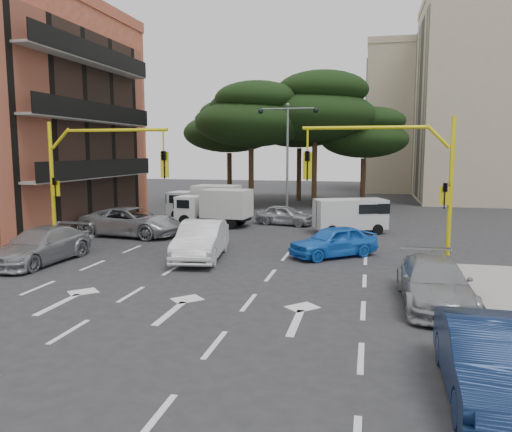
% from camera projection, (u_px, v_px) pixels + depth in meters
% --- Properties ---
extents(ground, '(120.00, 120.00, 0.00)m').
position_uv_depth(ground, '(220.00, 273.00, 19.39)').
color(ground, '#28282B').
rests_on(ground, ground).
extents(median_strip, '(1.40, 6.00, 0.15)m').
position_uv_depth(median_strip, '(287.00, 217.00, 34.85)').
color(median_strip, gray).
rests_on(median_strip, ground).
extents(apartment_beige_far, '(16.20, 12.15, 16.70)m').
position_uv_depth(apartment_beige_far, '(437.00, 119.00, 57.98)').
color(apartment_beige_far, tan).
rests_on(apartment_beige_far, ground).
extents(pine_left_near, '(9.15, 9.15, 10.23)m').
position_uv_depth(pine_left_near, '(252.00, 115.00, 40.50)').
color(pine_left_near, '#382616').
rests_on(pine_left_near, ground).
extents(pine_center, '(9.98, 9.98, 11.16)m').
position_uv_depth(pine_center, '(316.00, 107.00, 41.24)').
color(pine_center, '#382616').
rests_on(pine_center, ground).
extents(pine_left_far, '(8.32, 8.32, 9.30)m').
position_uv_depth(pine_left_far, '(230.00, 126.00, 45.12)').
color(pine_left_far, '#382616').
rests_on(pine_left_far, ground).
extents(pine_right, '(7.49, 7.49, 8.37)m').
position_uv_depth(pine_right, '(365.00, 133.00, 42.56)').
color(pine_right, '#382616').
rests_on(pine_right, ground).
extents(pine_back, '(9.15, 9.15, 10.23)m').
position_uv_depth(pine_back, '(300.00, 119.00, 46.60)').
color(pine_back, '#382616').
rests_on(pine_back, ground).
extents(signal_mast_right, '(5.79, 0.37, 6.00)m').
position_uv_depth(signal_mast_right, '(402.00, 172.00, 19.31)').
color(signal_mast_right, yellow).
rests_on(signal_mast_right, ground).
extents(signal_mast_left, '(5.79, 0.37, 6.00)m').
position_uv_depth(signal_mast_left, '(87.00, 169.00, 22.31)').
color(signal_mast_left, yellow).
rests_on(signal_mast_left, ground).
extents(street_lamp_center, '(4.16, 0.36, 7.77)m').
position_uv_depth(street_lamp_center, '(288.00, 140.00, 34.15)').
color(street_lamp_center, slate).
rests_on(street_lamp_center, median_strip).
extents(car_white_hatch, '(2.44, 5.22, 1.66)m').
position_uv_depth(car_white_hatch, '(201.00, 240.00, 21.77)').
color(car_white_hatch, silver).
rests_on(car_white_hatch, ground).
extents(car_blue_compact, '(4.21, 3.85, 1.39)m').
position_uv_depth(car_blue_compact, '(333.00, 241.00, 22.22)').
color(car_blue_compact, blue).
rests_on(car_blue_compact, ground).
extents(car_silver_wagon, '(2.34, 5.20, 1.48)m').
position_uv_depth(car_silver_wagon, '(41.00, 245.00, 21.02)').
color(car_silver_wagon, '#919399').
rests_on(car_silver_wagon, ground).
extents(car_silver_cross_a, '(6.01, 3.31, 1.59)m').
position_uv_depth(car_silver_cross_a, '(132.00, 222.00, 27.66)').
color(car_silver_cross_a, '#9C9FA4').
rests_on(car_silver_cross_a, ground).
extents(car_silver_cross_b, '(3.95, 2.29, 1.27)m').
position_uv_depth(car_silver_cross_b, '(285.00, 215.00, 31.80)').
color(car_silver_cross_b, '#A1A4A9').
rests_on(car_silver_cross_b, ground).
extents(car_navy_parked, '(1.64, 4.54, 1.49)m').
position_uv_depth(car_navy_parked, '(489.00, 361.00, 9.48)').
color(car_navy_parked, '#0C1A3C').
rests_on(car_navy_parked, ground).
extents(car_silver_parked, '(2.11, 4.94, 1.42)m').
position_uv_depth(car_silver_parked, '(434.00, 282.00, 15.25)').
color(car_silver_parked, gray).
rests_on(car_silver_parked, ground).
extents(van_white, '(4.37, 3.15, 1.99)m').
position_uv_depth(van_white, '(350.00, 216.00, 28.62)').
color(van_white, silver).
rests_on(van_white, ground).
extents(box_truck_a, '(5.02, 2.42, 2.40)m').
position_uv_depth(box_truck_a, '(205.00, 203.00, 33.95)').
color(box_truck_a, silver).
rests_on(box_truck_a, ground).
extents(box_truck_b, '(4.91, 2.45, 2.33)m').
position_uv_depth(box_truck_b, '(214.00, 208.00, 31.22)').
color(box_truck_b, white).
rests_on(box_truck_b, ground).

